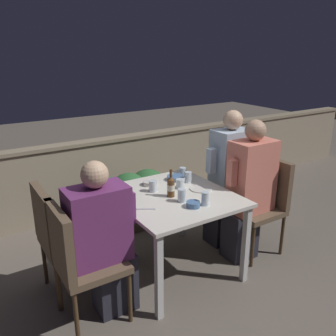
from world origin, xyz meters
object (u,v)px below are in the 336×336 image
(chair_right_near, at_px, (263,197))
(potted_plant, at_px, (230,173))
(person_coral_top, at_px, (248,190))
(chair_left_near, at_px, (76,255))
(person_blue_shirt, at_px, (227,178))
(beer_bottle, at_px, (171,186))
(chair_right_far, at_px, (242,186))
(person_purple_stripe, at_px, (104,240))
(chair_left_far, at_px, (59,232))

(chair_right_near, relative_size, potted_plant, 1.34)
(person_coral_top, relative_size, potted_plant, 1.92)
(chair_right_near, distance_m, person_coral_top, 0.23)
(person_coral_top, bearing_deg, chair_right_near, -0.00)
(chair_left_near, distance_m, person_blue_shirt, 1.73)
(chair_right_near, height_order, beer_bottle, beer_bottle)
(chair_right_far, bearing_deg, person_purple_stripe, -168.28)
(potted_plant, bearing_deg, chair_left_far, -165.44)
(chair_left_near, height_order, chair_right_far, same)
(chair_right_near, relative_size, person_coral_top, 0.70)
(person_coral_top, height_order, person_blue_shirt, person_blue_shirt)
(person_purple_stripe, bearing_deg, person_blue_shirt, 13.28)
(chair_right_far, distance_m, beer_bottle, 1.05)
(person_purple_stripe, bearing_deg, beer_bottle, 14.06)
(person_purple_stripe, relative_size, chair_right_far, 1.30)
(chair_left_far, height_order, chair_right_far, same)
(chair_left_far, height_order, potted_plant, chair_left_far)
(chair_right_near, bearing_deg, chair_right_far, 85.87)
(person_blue_shirt, bearing_deg, beer_bottle, -167.40)
(chair_right_far, distance_m, potted_plant, 0.80)
(chair_right_far, xyz_separation_m, potted_plant, (0.44, 0.65, -0.13))
(beer_bottle, bearing_deg, person_coral_top, -10.58)
(potted_plant, bearing_deg, beer_bottle, -149.85)
(chair_left_far, bearing_deg, person_coral_top, -12.41)
(chair_right_near, distance_m, potted_plant, 1.08)
(chair_left_far, relative_size, potted_plant, 1.34)
(chair_right_near, bearing_deg, person_purple_stripe, -179.01)
(chair_left_far, bearing_deg, person_blue_shirt, -1.62)
(person_purple_stripe, xyz_separation_m, chair_right_far, (1.68, 0.35, -0.05))
(chair_left_near, distance_m, beer_bottle, 0.95)
(person_coral_top, distance_m, beer_bottle, 0.80)
(chair_left_near, xyz_separation_m, chair_right_far, (1.89, 0.35, 0.00))
(person_blue_shirt, bearing_deg, potted_plant, 45.64)
(chair_left_far, xyz_separation_m, potted_plant, (2.33, 0.61, -0.13))
(chair_left_near, xyz_separation_m, chair_right_near, (1.87, 0.03, 0.00))
(chair_left_far, height_order, person_blue_shirt, person_blue_shirt)
(person_coral_top, bearing_deg, person_blue_shirt, 85.69)
(chair_left_near, xyz_separation_m, potted_plant, (2.33, 1.00, -0.13))
(person_purple_stripe, distance_m, chair_right_near, 1.66)
(chair_left_near, height_order, person_purple_stripe, person_purple_stripe)
(chair_right_near, height_order, person_coral_top, person_coral_top)
(person_purple_stripe, relative_size, chair_left_far, 1.30)
(chair_right_near, bearing_deg, potted_plant, 64.78)
(chair_left_near, xyz_separation_m, person_coral_top, (1.66, 0.03, 0.11))
(person_purple_stripe, bearing_deg, chair_right_near, 0.99)
(chair_left_near, height_order, person_coral_top, person_coral_top)
(beer_bottle, bearing_deg, chair_right_near, -8.39)
(person_coral_top, bearing_deg, beer_bottle, 169.42)
(chair_right_near, height_order, chair_right_far, same)
(chair_left_near, bearing_deg, chair_right_far, 10.45)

